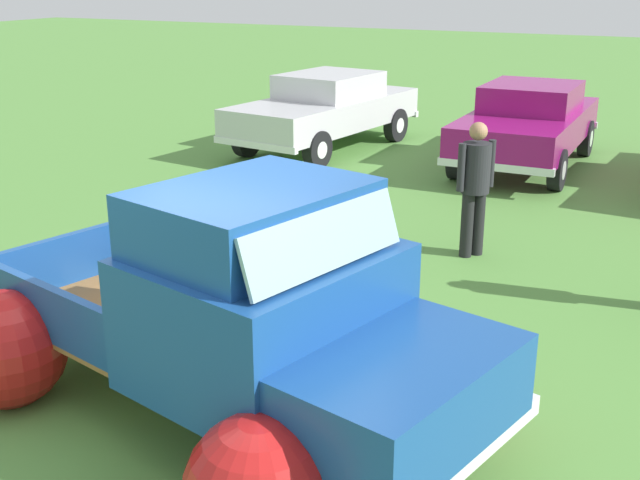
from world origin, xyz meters
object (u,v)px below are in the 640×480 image
Objects in this scene: vintage_pickup_truck at (241,335)px; show_car_0 at (325,108)px; show_car_1 at (528,122)px; spectator_2 at (475,181)px; lane_cone_0 at (174,243)px.

vintage_pickup_truck is 10.00m from show_car_0.
show_car_1 is at bearing 101.30° from show_car_0.
spectator_2 reaches higher than lane_cone_0.
vintage_pickup_truck is 1.08× the size of show_car_0.
spectator_2 is at bearing 34.09° from lane_cone_0.
lane_cone_0 is (-2.94, -1.99, -0.62)m from spectator_2.
vintage_pickup_truck reaches higher than show_car_1.
spectator_2 is 3.61m from lane_cone_0.
show_car_0 is 2.80× the size of spectator_2.
show_car_1 is 7.38m from lane_cone_0.
show_car_1 is at bearing 70.42° from lane_cone_0.
spectator_2 is at bearing 98.03° from vintage_pickup_truck.
spectator_2 reaches higher than show_car_1.
spectator_2 is at bearing 50.10° from show_car_0.
show_car_0 is 6.85m from lane_cone_0.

